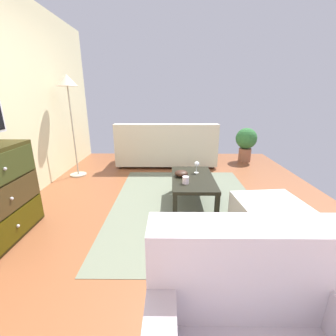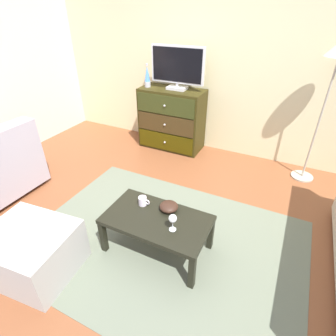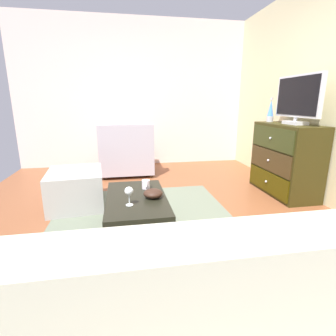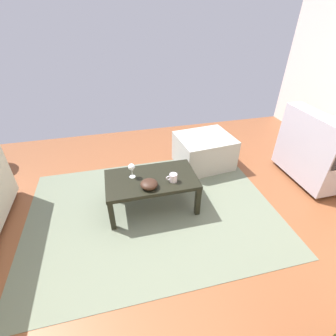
# 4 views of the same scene
# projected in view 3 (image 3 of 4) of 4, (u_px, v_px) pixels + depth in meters

# --- Properties ---
(ground_plane) EXTENTS (5.90, 4.52, 0.05)m
(ground_plane) POSITION_uv_depth(u_px,v_px,m) (164.00, 226.00, 2.59)
(ground_plane) COLOR brown
(wall_plain_left) EXTENTS (0.12, 4.52, 2.67)m
(wall_plain_left) POSITION_uv_depth(u_px,v_px,m) (141.00, 94.00, 4.84)
(wall_plain_left) COLOR beige
(wall_plain_left) RESTS_ON ground_plane
(area_rug) EXTENTS (2.60, 1.90, 0.01)m
(area_rug) POSITION_uv_depth(u_px,v_px,m) (146.00, 235.00, 2.36)
(area_rug) COLOR #5F6856
(area_rug) RESTS_ON ground_plane
(dresser) EXTENTS (0.96, 0.49, 0.93)m
(dresser) POSITION_uv_depth(u_px,v_px,m) (285.00, 160.00, 3.35)
(dresser) COLOR #2F290D
(dresser) RESTS_ON ground_plane
(tv) EXTENTS (0.79, 0.18, 0.59)m
(tv) POSITION_uv_depth(u_px,v_px,m) (298.00, 98.00, 3.09)
(tv) COLOR silver
(tv) RESTS_ON dresser
(lava_lamp) EXTENTS (0.09, 0.09, 0.33)m
(lava_lamp) POSITION_uv_depth(u_px,v_px,m) (271.00, 111.00, 3.55)
(lava_lamp) COLOR #B7B7BC
(lava_lamp) RESTS_ON dresser
(coffee_table) EXTENTS (0.93, 0.52, 0.38)m
(coffee_table) POSITION_uv_depth(u_px,v_px,m) (136.00, 202.00, 2.28)
(coffee_table) COLOR black
(coffee_table) RESTS_ON ground_plane
(wine_glass) EXTENTS (0.07, 0.07, 0.16)m
(wine_glass) POSITION_uv_depth(u_px,v_px,m) (129.00, 192.00, 2.05)
(wine_glass) COLOR silver
(wine_glass) RESTS_ON coffee_table
(mug) EXTENTS (0.11, 0.08, 0.08)m
(mug) POSITION_uv_depth(u_px,v_px,m) (146.00, 184.00, 2.47)
(mug) COLOR silver
(mug) RESTS_ON coffee_table
(bowl_decorative) EXTENTS (0.17, 0.17, 0.08)m
(bowl_decorative) POSITION_uv_depth(u_px,v_px,m) (153.00, 193.00, 2.24)
(bowl_decorative) COLOR #311D14
(bowl_decorative) RESTS_ON coffee_table
(armchair) EXTENTS (0.80, 0.86, 0.86)m
(armchair) POSITION_uv_depth(u_px,v_px,m) (126.00, 154.00, 4.30)
(armchair) COLOR #332319
(armchair) RESTS_ON ground_plane
(ottoman) EXTENTS (0.76, 0.67, 0.42)m
(ottoman) POSITION_uv_depth(u_px,v_px,m) (76.00, 188.00, 3.00)
(ottoman) COLOR #A7A6A1
(ottoman) RESTS_ON ground_plane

